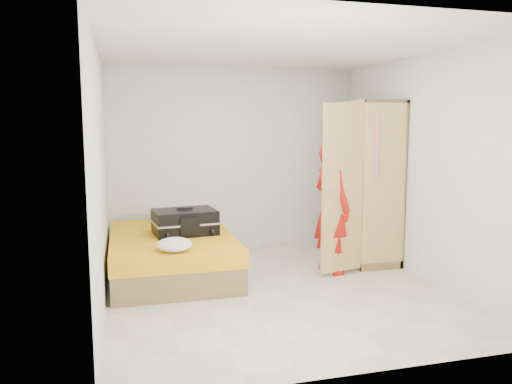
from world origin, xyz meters
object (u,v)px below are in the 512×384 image
object	(u,v)px
round_cushion	(175,245)
person	(332,208)
bed	(172,254)
suitcase	(185,222)
wardrobe	(361,186)

from	to	relation	value
round_cushion	person	bearing A→B (deg)	12.84
bed	suitcase	distance (m)	0.43
bed	suitcase	size ratio (longest dim) A/B	2.53
person	suitcase	size ratio (longest dim) A/B	2.01
person	round_cushion	distance (m)	2.01
person	round_cushion	world-z (taller)	person
wardrobe	person	size ratio (longest dim) A/B	1.31
wardrobe	suitcase	distance (m)	2.37
suitcase	round_cushion	xyz separation A→B (m)	(-0.21, -0.81, -0.07)
wardrobe	person	world-z (taller)	wardrobe
wardrobe	round_cushion	world-z (taller)	wardrobe
suitcase	wardrobe	bearing A→B (deg)	-4.87
suitcase	round_cushion	world-z (taller)	suitcase
wardrobe	round_cushion	xyz separation A→B (m)	(-2.55, -0.87, -0.43)
person	round_cushion	size ratio (longest dim) A/B	4.35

